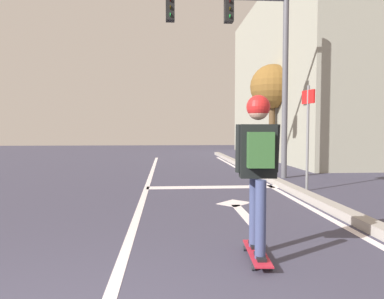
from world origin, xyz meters
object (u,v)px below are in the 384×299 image
at_px(street_sign_post, 308,123).
at_px(roadside_tree, 272,88).
at_px(traffic_signal_mast, 240,42).
at_px(skater, 258,154).
at_px(skateboard, 257,253).

distance_m(street_sign_post, roadside_tree, 7.34).
bearing_deg(traffic_signal_mast, skater, -99.85).
xyz_separation_m(skater, street_sign_post, (2.21, 4.18, 0.40)).
distance_m(skater, roadside_tree, 11.93).
xyz_separation_m(traffic_signal_mast, street_sign_post, (1.12, -2.13, -2.27)).
bearing_deg(skateboard, roadside_tree, 72.65).
height_order(skateboard, traffic_signal_mast, traffic_signal_mast).
distance_m(skateboard, skater, 1.06).
relative_size(skateboard, roadside_tree, 0.21).
distance_m(skater, traffic_signal_mast, 6.94).
xyz_separation_m(traffic_signal_mast, roadside_tree, (2.41, 4.92, -0.67)).
relative_size(traffic_signal_mast, street_sign_post, 2.24).
bearing_deg(skater, roadside_tree, 72.67).
xyz_separation_m(skateboard, roadside_tree, (3.50, 11.21, 3.06)).
xyz_separation_m(skateboard, street_sign_post, (2.21, 4.16, 1.47)).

